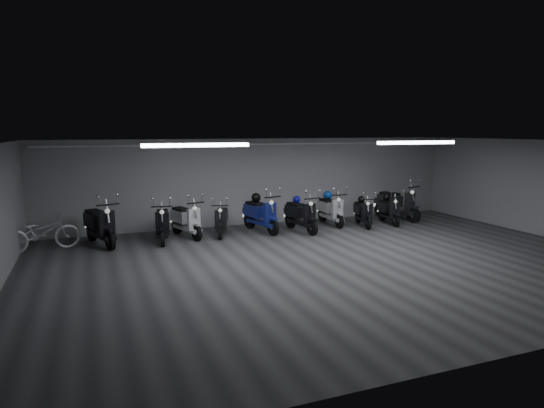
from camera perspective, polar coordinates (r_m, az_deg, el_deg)
name	(u,v)px	position (r m, az deg, el deg)	size (l,w,h in m)	color
floor	(334,262)	(11.23, 7.59, -7.02)	(14.00, 10.00, 0.01)	#353538
ceiling	(337,142)	(10.80, 7.90, 7.47)	(14.00, 10.00, 0.01)	gray
back_wall	(262,181)	(15.45, -1.28, 2.76)	(14.00, 0.01, 2.80)	gray
front_wall	(519,258)	(7.07, 27.87, -5.79)	(14.00, 0.01, 2.80)	gray
fluor_strip_left	(197,145)	(10.68, -9.16, 7.07)	(2.40, 0.18, 0.08)	white
fluor_strip_right	(417,143)	(13.31, 17.20, 7.15)	(2.40, 0.18, 0.08)	white
conduit	(262,144)	(15.29, -1.19, 7.28)	(0.05, 0.05, 13.60)	white
scooter_0	(100,218)	(13.34, -20.23, -1.66)	(0.66, 1.98, 1.48)	black
scooter_1	(162,218)	(13.32, -13.19, -1.66)	(0.60, 1.80, 1.34)	black
scooter_2	(186,215)	(13.70, -10.41, -1.28)	(0.60, 1.80, 1.34)	silver
scooter_3	(222,215)	(13.81, -6.16, -1.37)	(0.54, 1.62, 1.21)	black
scooter_4	(261,209)	(14.18, -1.37, -0.60)	(0.64, 1.91, 1.43)	navy
scooter_5	(301,210)	(14.26, 3.55, -0.69)	(0.61, 1.83, 1.36)	black
scooter_6	(331,205)	(15.35, 7.17, -0.13)	(0.59, 1.78, 1.32)	#B5B5B9
scooter_7	(363,208)	(15.33, 11.03, -0.51)	(0.53, 1.58, 1.18)	black
scooter_8	(389,206)	(15.91, 14.04, -0.25)	(0.53, 1.60, 1.19)	black
scooter_9	(398,199)	(16.67, 15.02, 0.65)	(0.67, 2.00, 1.49)	black
bicycle	(41,228)	(13.32, -26.28, -2.68)	(0.65, 1.85, 1.20)	white
helmet_0	(361,199)	(15.50, 10.81, 0.55)	(0.23, 0.23, 0.23)	black
helmet_1	(256,198)	(14.35, -1.96, 0.79)	(0.29, 0.29, 0.29)	black
helmet_2	(328,195)	(15.52, 6.77, 1.10)	(0.28, 0.28, 0.28)	#0D3D99
helmet_3	(297,199)	(14.43, 3.01, 0.55)	(0.24, 0.24, 0.24)	#0B0B7E
helmet_4	(386,197)	(16.06, 13.75, 0.80)	(0.25, 0.25, 0.25)	black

